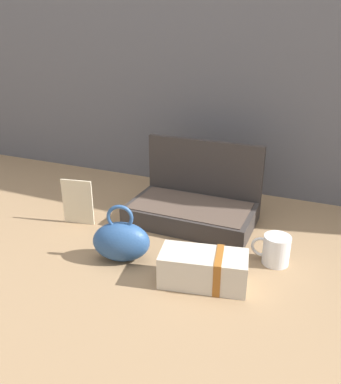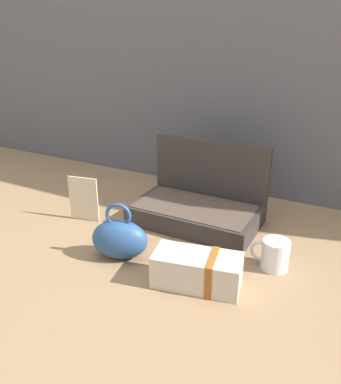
{
  "view_description": "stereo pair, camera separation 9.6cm",
  "coord_description": "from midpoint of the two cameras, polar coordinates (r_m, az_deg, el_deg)",
  "views": [
    {
      "loc": [
        0.44,
        -1.04,
        0.65
      ],
      "look_at": [
        0.0,
        -0.02,
        0.2
      ],
      "focal_mm": 35.75,
      "sensor_mm": 36.0,
      "label": 1
    },
    {
      "loc": [
        0.53,
        -1.0,
        0.65
      ],
      "look_at": [
        0.0,
        -0.02,
        0.2
      ],
      "focal_mm": 35.75,
      "sensor_mm": 36.0,
      "label": 2
    }
  ],
  "objects": [
    {
      "name": "cream_toiletry_bag",
      "position": [
        1.09,
        6.72,
        -11.58
      ],
      "size": [
        0.26,
        0.16,
        0.1
      ],
      "color": "beige",
      "rests_on": "ground_plane"
    },
    {
      "name": "teal_pouch_handbag",
      "position": [
        1.2,
        -5.33,
        -7.02
      ],
      "size": [
        0.2,
        0.15,
        0.19
      ],
      "color": "#284C7F",
      "rests_on": "ground_plane"
    },
    {
      "name": "back_wall",
      "position": [
        1.67,
        12.36,
        23.54
      ],
      "size": [
        3.2,
        0.06,
        1.4
      ],
      "primitive_type": "cube",
      "color": "#56565B",
      "rests_on": "ground_plane"
    },
    {
      "name": "coffee_mug",
      "position": [
        1.21,
        17.49,
        -8.93
      ],
      "size": [
        0.12,
        0.08,
        0.09
      ],
      "color": "silver",
      "rests_on": "ground_plane"
    },
    {
      "name": "open_suitcase",
      "position": [
        1.44,
        6.15,
        -1.9
      ],
      "size": [
        0.46,
        0.27,
        0.29
      ],
      "color": "#332D2B",
      "rests_on": "ground_plane"
    },
    {
      "name": "ground_plane",
      "position": [
        1.31,
        2.41,
        -7.66
      ],
      "size": [
        6.0,
        6.0,
        0.0
      ],
      "primitive_type": "plane",
      "color": "#8C6D4C"
    },
    {
      "name": "info_card_left",
      "position": [
        1.45,
        -11.06,
        -1.09
      ],
      "size": [
        0.12,
        0.03,
        0.17
      ],
      "primitive_type": "cube",
      "rotation": [
        0.0,
        0.0,
        0.18
      ],
      "color": "beige",
      "rests_on": "ground_plane"
    }
  ]
}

